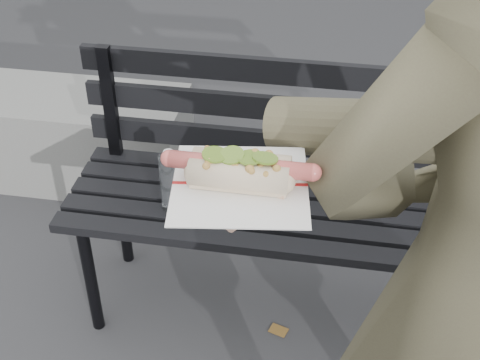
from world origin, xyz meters
name	(u,v)px	position (x,y,z in m)	size (l,w,h in m)	color
park_bench	(304,182)	(0.05, 1.02, 0.52)	(1.50, 0.44, 0.88)	black
concrete_block	(50,135)	(-1.10, 1.62, 0.20)	(1.20, 0.40, 0.40)	slate
held_hotdog	(386,145)	(0.21, 0.14, 1.26)	(0.63, 0.32, 0.20)	#4D4733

